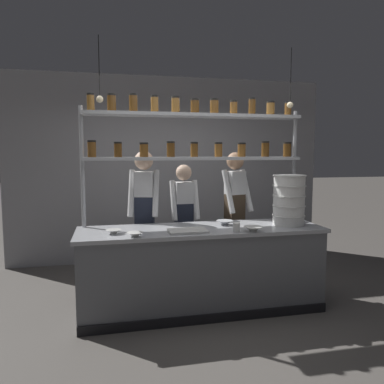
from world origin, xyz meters
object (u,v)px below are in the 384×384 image
object	(u,v)px
spice_shelf_unit	(195,140)
prep_bowl_near_left	(135,235)
container_stack	(289,200)
chef_left	(145,212)
prep_bowl_center_back	(253,229)
prep_bowl_near_right	(225,223)
cutting_board	(188,231)
chef_center	(184,218)
prep_bowl_center_front	(114,232)
chef_right	(235,209)
serving_cup_front	(236,227)

from	to	relation	value
spice_shelf_unit	prep_bowl_near_left	size ratio (longest dim) A/B	15.57
container_stack	chef_left	bearing A→B (deg)	158.53
prep_bowl_near_left	prep_bowl_center_back	bearing A→B (deg)	-0.76
container_stack	prep_bowl_near_right	world-z (taller)	container_stack
chef_left	container_stack	distance (m)	1.70
spice_shelf_unit	cutting_board	bearing A→B (deg)	-110.51
prep_bowl_near_left	spice_shelf_unit	bearing A→B (deg)	39.83
cutting_board	prep_bowl_near_left	world-z (taller)	prep_bowl_near_left
prep_bowl_near_left	prep_bowl_center_back	xyz separation A→B (m)	(1.22, -0.02, 0.00)
chef_center	prep_bowl_center_back	bearing A→B (deg)	-64.26
chef_center	prep_bowl_center_front	world-z (taller)	chef_center
cutting_board	chef_center	bearing A→B (deg)	81.12
prep_bowl_center_front	prep_bowl_center_back	xyz separation A→B (m)	(1.42, -0.20, 0.00)
container_stack	prep_bowl_center_front	bearing A→B (deg)	-178.50
prep_bowl_center_back	cutting_board	bearing A→B (deg)	169.58
chef_center	container_stack	distance (m)	1.35
cutting_board	prep_bowl_near_right	size ratio (longest dim) A/B	2.07
chef_left	prep_bowl_near_left	bearing A→B (deg)	-87.44
spice_shelf_unit	chef_center	bearing A→B (deg)	96.34
cutting_board	prep_bowl_center_back	bearing A→B (deg)	-10.42
prep_bowl_center_back	prep_bowl_near_right	bearing A→B (deg)	114.11
prep_bowl_near_left	prep_bowl_near_right	xyz separation A→B (m)	(1.04, 0.38, 0.00)
chef_right	spice_shelf_unit	bearing A→B (deg)	-169.51
chef_center	chef_right	bearing A→B (deg)	-8.31
chef_left	prep_bowl_center_front	bearing A→B (deg)	-105.34
container_stack	serving_cup_front	size ratio (longest dim) A/B	5.70
container_stack	prep_bowl_near_left	xyz separation A→B (m)	(-1.74, -0.24, -0.26)
chef_left	prep_bowl_near_left	world-z (taller)	chef_left
chef_left	chef_right	bearing A→B (deg)	18.41
chef_center	serving_cup_front	bearing A→B (deg)	-72.44
container_stack	cutting_board	distance (m)	1.23
spice_shelf_unit	serving_cup_front	xyz separation A→B (m)	(0.30, -0.62, -0.91)
prep_bowl_center_front	chef_center	bearing A→B (deg)	43.37
prep_bowl_center_back	serving_cup_front	distance (m)	0.18
container_stack	prep_bowl_center_front	xyz separation A→B (m)	(-1.95, -0.05, -0.26)
chef_left	serving_cup_front	bearing A→B (deg)	-30.86
chef_center	cutting_board	bearing A→B (deg)	-99.76
chef_right	serving_cup_front	distance (m)	1.00
spice_shelf_unit	prep_bowl_center_front	bearing A→B (deg)	-155.38
chef_center	prep_bowl_near_right	bearing A→B (deg)	-62.76
container_stack	cutting_board	bearing A→B (deg)	-173.87
chef_center	prep_bowl_near_left	bearing A→B (deg)	-124.76
chef_left	chef_center	size ratio (longest dim) A/B	1.11
chef_right	container_stack	distance (m)	0.83
chef_center	cutting_board	distance (m)	0.93
chef_left	serving_cup_front	size ratio (longest dim) A/B	17.62
prep_bowl_near_left	prep_bowl_center_front	size ratio (longest dim) A/B	1.02
cutting_board	prep_bowl_center_back	world-z (taller)	prep_bowl_center_back
prep_bowl_near_right	prep_bowl_center_front	bearing A→B (deg)	-170.85
prep_bowl_center_back	serving_cup_front	bearing A→B (deg)	177.07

